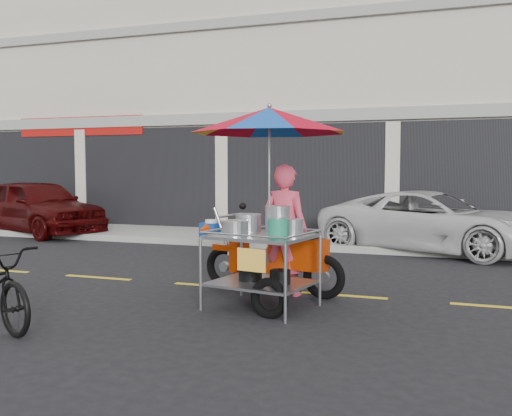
% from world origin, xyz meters
% --- Properties ---
extents(ground, '(90.00, 90.00, 0.00)m').
position_xyz_m(ground, '(0.00, 0.00, 0.00)').
color(ground, black).
extents(sidewalk, '(45.00, 3.00, 0.15)m').
position_xyz_m(sidewalk, '(0.00, 5.50, 0.07)').
color(sidewalk, gray).
rests_on(sidewalk, ground).
extents(shophouse_block, '(36.00, 8.11, 10.40)m').
position_xyz_m(shophouse_block, '(2.82, 10.59, 4.24)').
color(shophouse_block, beige).
rests_on(shophouse_block, ground).
extents(centerline, '(42.00, 0.10, 0.01)m').
position_xyz_m(centerline, '(0.00, 0.00, 0.00)').
color(centerline, gold).
rests_on(centerline, ground).
extents(maroon_sedan, '(4.72, 3.14, 1.49)m').
position_xyz_m(maroon_sedan, '(-9.10, 4.70, 0.75)').
color(maroon_sedan, '#330304').
rests_on(maroon_sedan, ground).
extents(white_pickup, '(5.08, 3.48, 1.29)m').
position_xyz_m(white_pickup, '(1.00, 4.70, 0.65)').
color(white_pickup, silver).
rests_on(white_pickup, ground).
extents(food_vendor_rig, '(2.57, 2.40, 2.60)m').
position_xyz_m(food_vendor_rig, '(-0.83, -0.68, 1.63)').
color(food_vendor_rig, black).
rests_on(food_vendor_rig, ground).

